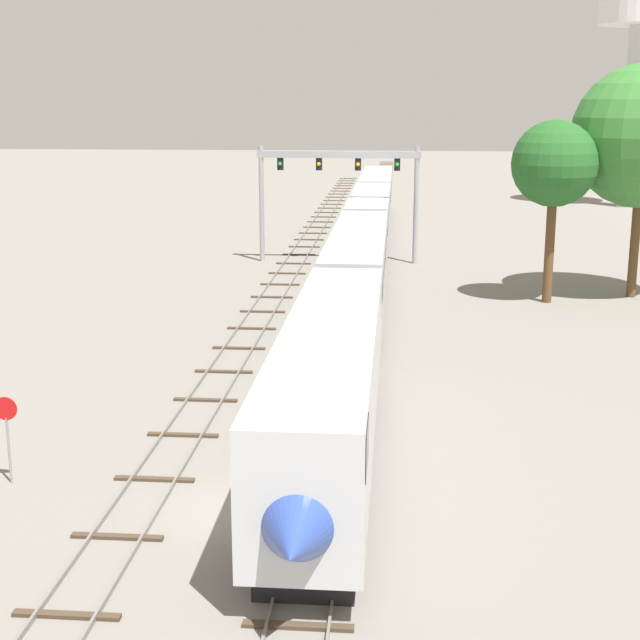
{
  "coord_description": "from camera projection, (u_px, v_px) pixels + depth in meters",
  "views": [
    {
      "loc": [
        4.09,
        -24.8,
        11.89
      ],
      "look_at": [
        1.0,
        12.0,
        3.0
      ],
      "focal_mm": 51.4,
      "sensor_mm": 36.0,
      "label": 1
    }
  ],
  "objects": [
    {
      "name": "track_main",
      "position": [
        374.0,
        231.0,
        85.09
      ],
      "size": [
        2.6,
        200.0,
        0.16
      ],
      "color": "slate",
      "rests_on": "ground"
    },
    {
      "name": "ground_plane",
      "position": [
        253.0,
        512.0,
        27.14
      ],
      "size": [
        400.0,
        400.0,
        0.0
      ],
      "primitive_type": "plane",
      "color": "gray"
    },
    {
      "name": "passenger_train",
      "position": [
        365.0,
        242.0,
        61.57
      ],
      "size": [
        3.04,
        85.43,
        4.8
      ],
      "color": "silver",
      "rests_on": "ground"
    },
    {
      "name": "signal_gantry",
      "position": [
        338.0,
        178.0,
        67.49
      ],
      "size": [
        12.1,
        0.49,
        8.6
      ],
      "color": "#999BA0",
      "rests_on": "ground"
    },
    {
      "name": "stop_sign",
      "position": [
        7.0,
        427.0,
        28.76
      ],
      "size": [
        0.76,
        0.08,
        2.88
      ],
      "color": "gray",
      "rests_on": "ground"
    },
    {
      "name": "trackside_tree_left",
      "position": [
        554.0,
        165.0,
        53.4
      ],
      "size": [
        5.04,
        5.04,
        10.8
      ],
      "color": "brown",
      "rests_on": "ground"
    },
    {
      "name": "track_near",
      "position": [
        290.0,
        268.0,
        66.16
      ],
      "size": [
        2.6,
        160.0,
        0.16
      ],
      "color": "slate",
      "rests_on": "ground"
    }
  ]
}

